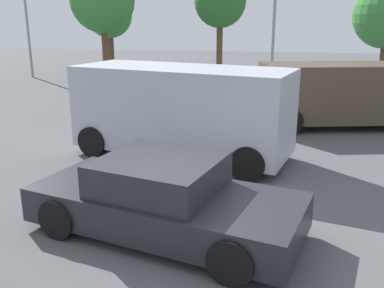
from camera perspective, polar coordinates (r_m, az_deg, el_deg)
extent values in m
plane|color=#515154|center=(6.83, -1.15, -12.42)|extent=(80.00, 80.00, 0.00)
cube|color=#232328|center=(6.81, -3.53, -8.42)|extent=(4.56, 2.75, 0.56)
cube|color=#232328|center=(6.65, -4.37, -4.08)|extent=(2.12, 2.04, 0.51)
cube|color=slate|center=(6.30, 2.34, -5.23)|extent=(0.41, 1.52, 0.43)
cube|color=slate|center=(7.08, -10.33, -3.01)|extent=(0.41, 1.52, 0.43)
cylinder|color=black|center=(7.11, 10.17, -8.58)|extent=(0.67, 0.36, 0.64)
cylinder|color=black|center=(5.65, 5.33, -15.41)|extent=(0.67, 0.36, 0.64)
cylinder|color=black|center=(8.23, -9.39, -5.00)|extent=(0.67, 0.36, 0.64)
cylinder|color=black|center=(7.00, -17.46, -9.52)|extent=(0.67, 0.36, 0.64)
cube|color=#B2B7C1|center=(10.34, -1.36, 4.79)|extent=(5.50, 3.07, 1.98)
cube|color=slate|center=(9.44, 12.79, 5.96)|extent=(0.42, 1.65, 0.79)
cylinder|color=black|center=(10.73, 10.53, 0.38)|extent=(0.80, 0.41, 0.76)
cylinder|color=black|center=(9.01, 7.52, -2.60)|extent=(0.80, 0.41, 0.76)
cylinder|color=black|center=(12.28, -7.80, 2.54)|extent=(0.80, 0.41, 0.76)
cylinder|color=black|center=(10.80, -13.10, 0.34)|extent=(0.80, 0.41, 0.76)
cube|color=#4C3D2D|center=(14.14, 19.59, 6.59)|extent=(5.31, 3.10, 1.74)
cube|color=slate|center=(13.35, 9.83, 8.42)|extent=(0.46, 1.56, 0.69)
cylinder|color=black|center=(12.83, 12.88, 2.97)|extent=(0.84, 0.45, 0.80)
cylinder|color=black|center=(14.52, 11.03, 4.62)|extent=(0.84, 0.45, 0.80)
cylinder|color=black|center=(14.99, -4.16, 5.28)|extent=(0.13, 0.13, 0.82)
cylinder|color=black|center=(14.83, -3.96, 5.16)|extent=(0.13, 0.13, 0.82)
cube|color=#262626|center=(14.79, -4.11, 7.87)|extent=(0.42, 0.47, 0.58)
cylinder|color=#262626|center=(15.02, -4.39, 7.80)|extent=(0.09, 0.09, 0.68)
cylinder|color=#262626|center=(14.57, -3.82, 7.54)|extent=(0.09, 0.09, 0.68)
sphere|color=beige|center=(14.73, -4.15, 9.41)|extent=(0.22, 0.22, 0.22)
cylinder|color=gray|center=(19.75, 10.99, 17.02)|extent=(0.14, 0.14, 7.20)
cylinder|color=gray|center=(26.79, -21.29, 15.52)|extent=(0.14, 0.14, 6.75)
cylinder|color=brown|center=(30.01, 24.16, 10.64)|extent=(0.34, 0.34, 2.00)
cylinder|color=brown|center=(30.75, -10.79, 12.24)|extent=(0.41, 0.41, 2.41)
sphere|color=#387F38|center=(30.68, -11.04, 16.64)|extent=(3.09, 3.09, 3.09)
cylinder|color=brown|center=(25.29, -11.54, 11.97)|extent=(0.34, 0.34, 2.95)
sphere|color=#387F38|center=(25.24, -11.92, 18.35)|extent=(3.57, 3.57, 3.57)
cylinder|color=brown|center=(26.69, 3.69, 12.69)|extent=(0.38, 0.38, 3.15)
sphere|color=#2D6B2D|center=(26.65, 3.80, 18.55)|extent=(3.09, 3.09, 3.09)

